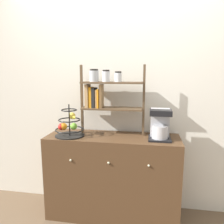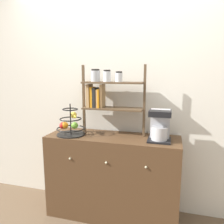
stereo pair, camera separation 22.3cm
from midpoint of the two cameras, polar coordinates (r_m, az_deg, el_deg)
wall_back at (r=2.47m, az=4.41°, el=4.36°), size 7.00×0.05×2.60m
sideboard at (r=2.45m, az=2.86°, el=-16.51°), size 1.38×0.47×0.90m
coffee_maker at (r=2.19m, az=15.27°, el=-3.48°), size 0.22×0.22×0.30m
fruit_stand at (r=2.34m, az=-8.20°, el=-3.33°), size 0.30×0.30×0.33m
shelf_hutch at (r=2.31m, az=0.85°, el=5.10°), size 0.69×0.20×0.74m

